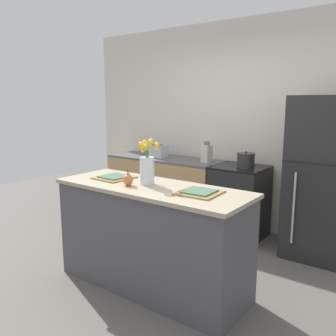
{
  "coord_description": "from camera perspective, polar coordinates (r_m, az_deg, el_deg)",
  "views": [
    {
      "loc": [
        1.92,
        -2.34,
        1.68
      ],
      "look_at": [
        0.0,
        0.25,
        1.07
      ],
      "focal_mm": 38.0,
      "sensor_mm": 36.0,
      "label": 1
    }
  ],
  "objects": [
    {
      "name": "cooking_pot",
      "position": [
        4.34,
        12.38,
        1.22
      ],
      "size": [
        0.21,
        0.21,
        0.2
      ],
      "color": "#2D2D2D",
      "rests_on": "stove_range"
    },
    {
      "name": "ground_plane",
      "position": [
        3.46,
        -2.6,
        -18.31
      ],
      "size": [
        10.0,
        10.0,
        0.0
      ],
      "primitive_type": "plane",
      "color": "#59544F"
    },
    {
      "name": "plate_setting_right",
      "position": [
        2.86,
        5.03,
        -3.89
      ],
      "size": [
        0.34,
        0.34,
        0.02
      ],
      "color": "olive",
      "rests_on": "kitchen_island"
    },
    {
      "name": "back_counter",
      "position": [
        5.09,
        -0.51,
        -3.29
      ],
      "size": [
        1.68,
        0.6,
        0.89
      ],
      "color": "tan",
      "rests_on": "ground_plane"
    },
    {
      "name": "stove_range",
      "position": [
        4.51,
        11.38,
        -5.35
      ],
      "size": [
        0.6,
        0.61,
        0.89
      ],
      "color": "black",
      "rests_on": "ground_plane"
    },
    {
      "name": "pear_figurine",
      "position": [
        3.12,
        -6.44,
        -1.81
      ],
      "size": [
        0.09,
        0.09,
        0.15
      ],
      "color": "#C66B33",
      "rests_on": "kitchen_island"
    },
    {
      "name": "back_wall",
      "position": [
        4.75,
        12.77,
        6.49
      ],
      "size": [
        5.2,
        0.08,
        2.7
      ],
      "color": "silver",
      "rests_on": "ground_plane"
    },
    {
      "name": "toaster",
      "position": [
        5.04,
        -1.66,
        2.74
      ],
      "size": [
        0.28,
        0.18,
        0.17
      ],
      "color": "#B7BABC",
      "rests_on": "back_counter"
    },
    {
      "name": "knife_block",
      "position": [
        4.63,
        6.25,
        2.29
      ],
      "size": [
        0.1,
        0.14,
        0.27
      ],
      "color": "beige",
      "rests_on": "back_counter"
    },
    {
      "name": "plate_setting_left",
      "position": [
        3.44,
        -8.62,
        -1.47
      ],
      "size": [
        0.34,
        0.34,
        0.02
      ],
      "color": "olive",
      "rests_on": "kitchen_island"
    },
    {
      "name": "refrigerator",
      "position": [
        4.11,
        23.63,
        -1.58
      ],
      "size": [
        0.68,
        0.67,
        1.73
      ],
      "color": "black",
      "rests_on": "ground_plane"
    },
    {
      "name": "flower_vase",
      "position": [
        3.13,
        -3.34,
        0.21
      ],
      "size": [
        0.14,
        0.18,
        0.41
      ],
      "color": "silver",
      "rests_on": "kitchen_island"
    },
    {
      "name": "kitchen_island",
      "position": [
        3.26,
        -2.68,
        -10.97
      ],
      "size": [
        1.8,
        0.66,
        0.95
      ],
      "color": "#4C4C51",
      "rests_on": "ground_plane"
    }
  ]
}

